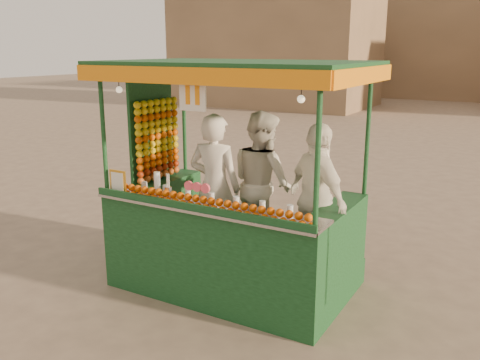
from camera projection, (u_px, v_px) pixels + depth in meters
The scene contains 7 objects.
ground at pixel (223, 274), 6.97m from camera, with size 90.00×90.00×0.00m, color brown.
building_left at pixel (276, 48), 27.37m from camera, with size 10.00×6.00×6.00m, color #8F7051.
building_center at pixel (446, 40), 32.28m from camera, with size 14.00×7.00×7.00m, color #8F7051.
juice_cart at pixel (225, 219), 6.39m from camera, with size 3.11×2.01×2.82m.
vendor_left at pixel (215, 188), 6.48m from camera, with size 0.73×0.53×1.87m.
vendor_middle at pixel (262, 183), 6.69m from camera, with size 1.15×1.08×1.88m.
vendor_right at pixel (317, 199), 6.09m from camera, with size 1.13×0.97×1.81m.
Camera 1 is at (3.41, -5.47, 2.96)m, focal length 38.55 mm.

